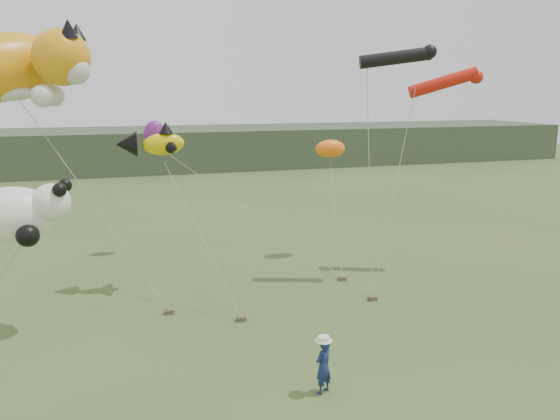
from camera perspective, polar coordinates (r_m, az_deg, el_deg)
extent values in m
plane|color=#385123|center=(16.21, 3.66, -16.55)|extent=(120.00, 120.00, 0.00)
cube|color=#2D3D28|center=(58.78, -11.94, 6.35)|extent=(90.00, 12.00, 4.00)
imported|color=navy|center=(14.93, 4.55, -15.97)|extent=(0.66, 0.59, 1.51)
cube|color=brown|center=(20.30, -11.51, -10.37)|extent=(0.31, 0.25, 0.16)
cube|color=brown|center=(19.39, -4.08, -11.25)|extent=(0.31, 0.25, 0.16)
cube|color=brown|center=(21.41, 9.64, -9.07)|extent=(0.31, 0.25, 0.16)
cube|color=brown|center=(23.37, 6.51, -7.12)|extent=(0.31, 0.25, 0.16)
sphere|color=orange|center=(22.08, -21.88, 14.58)|extent=(2.06, 2.06, 2.06)
cone|color=black|center=(21.56, -21.27, 17.31)|extent=(0.64, 0.78, 0.77)
cone|color=black|center=(22.69, -20.47, 17.08)|extent=(0.64, 0.74, 0.73)
sphere|color=silver|center=(21.68, -20.62, 13.52)|extent=(1.03, 1.03, 1.03)
ellipsoid|color=silver|center=(23.08, -26.65, 10.90)|extent=(2.01, 1.01, 0.63)
sphere|color=silver|center=(21.42, -23.59, 10.86)|extent=(0.80, 0.80, 0.80)
sphere|color=silver|center=(23.00, -22.58, 10.97)|extent=(0.80, 0.80, 0.80)
ellipsoid|color=#DFC406|center=(21.69, -12.09, 6.74)|extent=(1.68, 0.77, 0.95)
cone|color=black|center=(21.96, -15.75, 6.62)|extent=(0.85, 1.07, 1.03)
cone|color=black|center=(21.65, -11.86, 8.41)|extent=(0.57, 0.57, 0.46)
cone|color=black|center=(21.17, -11.01, 6.35)|extent=(0.60, 0.64, 0.46)
cone|color=black|center=(22.30, -11.32, 6.63)|extent=(0.60, 0.64, 0.46)
cylinder|color=black|center=(23.17, 11.93, 15.29)|extent=(2.91, 1.40, 0.88)
sphere|color=black|center=(23.43, 15.38, 15.65)|extent=(0.57, 0.57, 0.57)
cylinder|color=red|center=(25.02, 16.66, 12.64)|extent=(2.95, 1.50, 1.35)
sphere|color=red|center=(25.38, 19.83, 12.95)|extent=(0.58, 0.58, 0.58)
ellipsoid|color=white|center=(19.36, -26.16, -0.49)|extent=(2.74, 1.82, 1.82)
sphere|color=white|center=(18.82, -22.77, 0.74)|extent=(1.22, 1.22, 1.22)
sphere|color=black|center=(18.31, -22.06, 1.96)|extent=(0.45, 0.45, 0.45)
sphere|color=black|center=(19.15, -21.55, 2.41)|extent=(0.45, 0.45, 0.45)
sphere|color=black|center=(18.61, -24.85, -2.45)|extent=(0.71, 0.71, 0.71)
ellipsoid|color=orange|center=(26.04, 5.28, 6.40)|extent=(1.46, 0.85, 0.85)
ellipsoid|color=#73217C|center=(26.90, -12.95, 7.72)|extent=(1.06, 0.71, 1.29)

